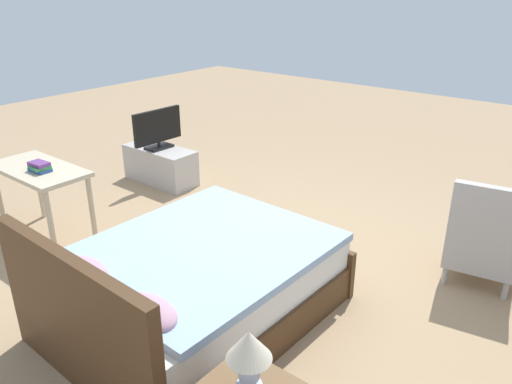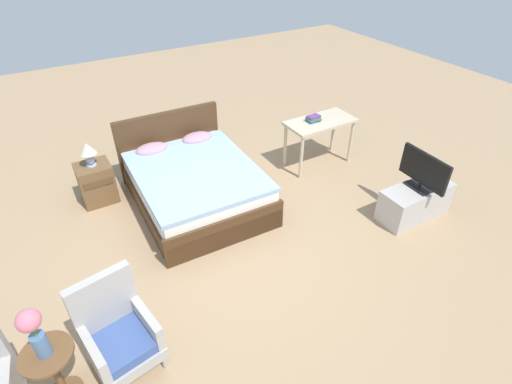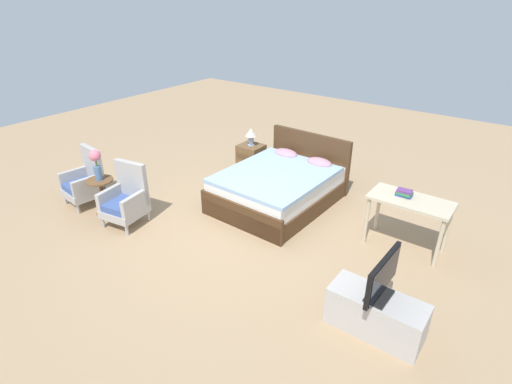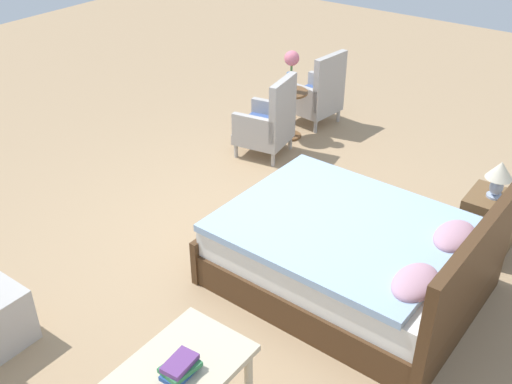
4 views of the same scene
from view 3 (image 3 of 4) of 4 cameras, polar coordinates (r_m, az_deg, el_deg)
The scene contains 12 objects.
ground_plane at distance 5.89m, azimuth -1.74°, elevation -5.33°, with size 16.00×16.00×0.00m, color #A38460.
bed at distance 6.48m, azimuth 3.43°, elevation 0.82°, with size 1.57×2.02×0.96m.
armchair_by_window_left at distance 7.00m, azimuth -23.18°, elevation 1.34°, with size 0.60×0.60×0.92m.
armchair_by_window_right at distance 6.19m, azimuth -18.08°, elevation -1.10°, with size 0.62×0.62×0.92m.
side_table at distance 6.57m, azimuth -21.15°, elevation -0.06°, with size 0.40×0.40×0.58m.
flower_vase at distance 6.37m, azimuth -21.90°, elevation 4.02°, with size 0.17×0.17×0.48m.
nightstand at distance 7.59m, azimuth -0.71°, elevation 4.75°, with size 0.44×0.41×0.55m.
table_lamp at distance 7.42m, azimuth -0.73°, elevation 8.26°, with size 0.22×0.22×0.33m.
tv_stand at distance 4.39m, azimuth 16.73°, elevation -16.34°, with size 0.96×0.40×0.44m.
tv_flatscreen at distance 4.09m, azimuth 17.62°, elevation -11.57°, with size 0.21×0.69×0.48m.
vanity_desk at distance 5.57m, azimuth 21.11°, elevation -1.96°, with size 1.04×0.52×0.73m.
book_stack at distance 5.56m, azimuth 20.42°, elevation -0.13°, with size 0.21×0.16×0.09m.
Camera 3 is at (3.11, -3.89, 3.15)m, focal length 28.00 mm.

